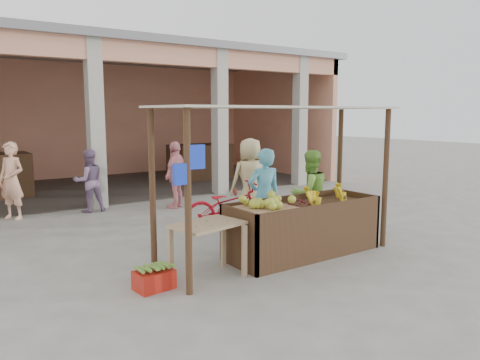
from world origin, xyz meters
TOP-DOWN VIEW (x-y plane):
  - ground at (0.00, 0.00)m, footprint 60.00×60.00m
  - market_building at (0.05, 8.93)m, footprint 14.40×6.40m
  - fruit_stall at (0.50, 0.00)m, footprint 2.60×0.95m
  - stall_awning at (-0.01, 0.06)m, footprint 4.09×1.35m
  - banana_heap at (0.98, -0.03)m, footprint 1.23×0.67m
  - melon_tray at (-0.24, 0.04)m, footprint 0.82×0.71m
  - berry_heap at (0.35, -0.05)m, footprint 0.48×0.39m
  - side_table at (-1.34, -0.06)m, footprint 1.07×0.81m
  - papaya_pile at (-1.34, -0.06)m, footprint 0.64×0.37m
  - red_crate at (-2.15, -0.03)m, footprint 0.51×0.39m
  - plantain_bundle at (-2.15, -0.03)m, footprint 0.38×0.26m
  - produce_sacks at (2.82, 5.20)m, footprint 0.78×0.73m
  - vendor_blue at (0.35, 0.84)m, footprint 0.75×0.61m
  - vendor_green at (1.36, 0.78)m, footprint 0.88×0.59m
  - motorcycle at (0.43, 2.08)m, footprint 1.09×1.96m
  - shopper_b at (0.54, 4.55)m, footprint 1.13×1.02m
  - shopper_c at (1.24, 2.47)m, footprint 1.04×0.78m
  - shopper_e at (-2.92, 5.48)m, footprint 0.79×0.82m
  - shopper_f at (-1.33, 5.27)m, footprint 0.78×0.46m

SIDE VIEW (x-z plane):
  - ground at x=0.00m, z-range 0.00..0.00m
  - red_crate at x=-2.15m, z-range 0.00..0.25m
  - plantain_bundle at x=-2.15m, z-range 0.25..0.33m
  - produce_sacks at x=2.82m, z-range 0.00..0.59m
  - fruit_stall at x=0.50m, z-range 0.00..0.80m
  - motorcycle at x=0.43m, z-range 0.00..0.97m
  - side_table at x=-1.34m, z-range 0.25..1.03m
  - shopper_f at x=-1.33m, z-range 0.00..1.59m
  - vendor_green at x=1.36m, z-range 0.00..1.70m
  - shopper_b at x=0.54m, z-range 0.00..1.72m
  - papaya_pile at x=-1.34m, z-range 0.78..0.96m
  - shopper_e at x=-2.92m, z-range 0.00..1.75m
  - berry_heap at x=0.35m, z-range 0.80..0.95m
  - vendor_blue at x=0.35m, z-range 0.00..1.80m
  - melon_tray at x=-0.24m, z-range 0.79..1.01m
  - banana_heap at x=0.98m, z-range 0.80..1.02m
  - shopper_c at x=1.24m, z-range 0.00..1.95m
  - stall_awning at x=-0.01m, z-range 0.78..3.17m
  - market_building at x=0.05m, z-range 0.60..4.80m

